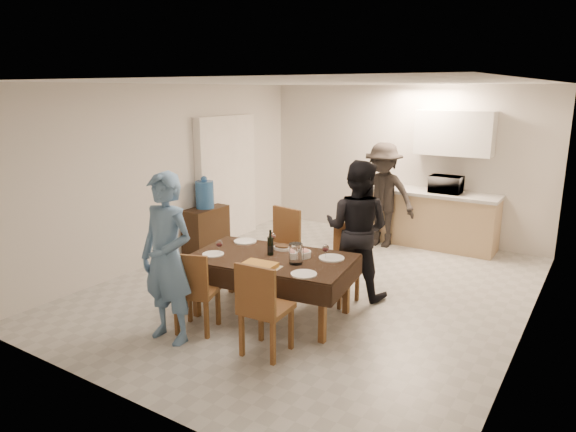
# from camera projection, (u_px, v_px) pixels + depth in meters

# --- Properties ---
(floor) EXTENTS (5.00, 6.00, 0.02)m
(floor) POSITION_uv_depth(u_px,v_px,m) (315.00, 288.00, 6.70)
(floor) COLOR #B6B5B1
(floor) RESTS_ON ground
(ceiling) EXTENTS (5.00, 6.00, 0.02)m
(ceiling) POSITION_uv_depth(u_px,v_px,m) (318.00, 82.00, 6.07)
(ceiling) COLOR white
(ceiling) RESTS_ON wall_back
(wall_back) EXTENTS (5.00, 0.02, 2.60)m
(wall_back) POSITION_uv_depth(u_px,v_px,m) (402.00, 162.00, 8.84)
(wall_back) COLOR silver
(wall_back) RESTS_ON floor
(wall_front) EXTENTS (5.00, 0.02, 2.60)m
(wall_front) POSITION_uv_depth(u_px,v_px,m) (123.00, 253.00, 3.93)
(wall_front) COLOR silver
(wall_front) RESTS_ON floor
(wall_left) EXTENTS (0.02, 6.00, 2.60)m
(wall_left) POSITION_uv_depth(u_px,v_px,m) (171.00, 173.00, 7.69)
(wall_left) COLOR silver
(wall_left) RESTS_ON floor
(wall_right) EXTENTS (0.02, 6.00, 2.60)m
(wall_right) POSITION_uv_depth(u_px,v_px,m) (536.00, 216.00, 5.08)
(wall_right) COLOR silver
(wall_right) RESTS_ON floor
(stub_partition) EXTENTS (0.15, 1.40, 2.10)m
(stub_partition) POSITION_uv_depth(u_px,v_px,m) (227.00, 179.00, 8.69)
(stub_partition) COLOR white
(stub_partition) RESTS_ON floor
(kitchen_base_cabinet) EXTENTS (2.20, 0.60, 0.86)m
(kitchen_base_cabinet) POSITION_uv_depth(u_px,v_px,m) (427.00, 219.00, 8.47)
(kitchen_base_cabinet) COLOR tan
(kitchen_base_cabinet) RESTS_ON floor
(kitchen_worktop) EXTENTS (2.24, 0.64, 0.05)m
(kitchen_worktop) POSITION_uv_depth(u_px,v_px,m) (429.00, 192.00, 8.36)
(kitchen_worktop) COLOR #B1B0AB
(kitchen_worktop) RESTS_ON kitchen_base_cabinet
(upper_cabinet) EXTENTS (1.20, 0.34, 0.70)m
(upper_cabinet) POSITION_uv_depth(u_px,v_px,m) (454.00, 133.00, 8.09)
(upper_cabinet) COLOR white
(upper_cabinet) RESTS_ON wall_back
(dining_table) EXTENTS (1.92, 1.29, 0.70)m
(dining_table) POSITION_uv_depth(u_px,v_px,m) (272.00, 259.00, 5.76)
(dining_table) COLOR black
(dining_table) RESTS_ON floor
(chair_near_left) EXTENTS (0.53, 0.54, 0.49)m
(chair_near_left) POSITION_uv_depth(u_px,v_px,m) (191.00, 284.00, 5.33)
(chair_near_left) COLOR brown
(chair_near_left) RESTS_ON floor
(chair_near_right) EXTENTS (0.46, 0.46, 0.52)m
(chair_near_right) POSITION_uv_depth(u_px,v_px,m) (261.00, 300.00, 4.85)
(chair_near_right) COLOR brown
(chair_near_right) RESTS_ON floor
(chair_far_left) EXTENTS (0.54, 0.54, 0.55)m
(chair_far_left) POSITION_uv_depth(u_px,v_px,m) (272.00, 242.00, 6.53)
(chair_far_left) COLOR brown
(chair_far_left) RESTS_ON floor
(chair_far_right) EXTENTS (0.50, 0.50, 0.51)m
(chair_far_right) POSITION_uv_depth(u_px,v_px,m) (334.00, 258.00, 6.08)
(chair_far_right) COLOR brown
(chair_far_right) RESTS_ON floor
(console) EXTENTS (0.38, 0.75, 0.70)m
(console) POSITION_uv_depth(u_px,v_px,m) (206.00, 229.00, 8.20)
(console) COLOR black
(console) RESTS_ON floor
(water_jug) EXTENTS (0.29, 0.29, 0.43)m
(water_jug) POSITION_uv_depth(u_px,v_px,m) (205.00, 195.00, 8.06)
(water_jug) COLOR #3267AA
(water_jug) RESTS_ON console
(wine_bottle) EXTENTS (0.07, 0.07, 0.29)m
(wine_bottle) POSITION_uv_depth(u_px,v_px,m) (270.00, 242.00, 5.78)
(wine_bottle) COLOR black
(wine_bottle) RESTS_ON dining_table
(water_pitcher) EXTENTS (0.15, 0.15, 0.22)m
(water_pitcher) POSITION_uv_depth(u_px,v_px,m) (296.00, 254.00, 5.50)
(water_pitcher) COLOR white
(water_pitcher) RESTS_ON dining_table
(savoury_tart) EXTENTS (0.44, 0.35, 0.05)m
(savoury_tart) POSITION_uv_depth(u_px,v_px,m) (259.00, 266.00, 5.38)
(savoury_tart) COLOR #CC8C3B
(savoury_tart) RESTS_ON dining_table
(salad_bowl) EXTENTS (0.18, 0.18, 0.07)m
(salad_bowl) POSITION_uv_depth(u_px,v_px,m) (303.00, 254.00, 5.73)
(salad_bowl) COLOR white
(salad_bowl) RESTS_ON dining_table
(mushroom_dish) EXTENTS (0.19, 0.19, 0.03)m
(mushroom_dish) POSITION_uv_depth(u_px,v_px,m) (282.00, 248.00, 6.00)
(mushroom_dish) COLOR white
(mushroom_dish) RESTS_ON dining_table
(wine_glass_a) EXTENTS (0.08, 0.08, 0.17)m
(wine_glass_a) POSITION_uv_depth(u_px,v_px,m) (219.00, 247.00, 5.81)
(wine_glass_a) COLOR white
(wine_glass_a) RESTS_ON dining_table
(wine_glass_b) EXTENTS (0.08, 0.08, 0.17)m
(wine_glass_b) POSITION_uv_depth(u_px,v_px,m) (326.00, 252.00, 5.64)
(wine_glass_b) COLOR white
(wine_glass_b) RESTS_ON dining_table
(wine_glass_c) EXTENTS (0.08, 0.08, 0.18)m
(wine_glass_c) POSITION_uv_depth(u_px,v_px,m) (272.00, 240.00, 6.08)
(wine_glass_c) COLOR white
(wine_glass_c) RESTS_ON dining_table
(plate_near_left) EXTENTS (0.24, 0.24, 0.01)m
(plate_near_left) POSITION_uv_depth(u_px,v_px,m) (213.00, 254.00, 5.82)
(plate_near_left) COLOR white
(plate_near_left) RESTS_ON dining_table
(plate_near_right) EXTENTS (0.27, 0.27, 0.02)m
(plate_near_right) POSITION_uv_depth(u_px,v_px,m) (304.00, 274.00, 5.19)
(plate_near_right) COLOR white
(plate_near_right) RESTS_ON dining_table
(plate_far_left) EXTENTS (0.28, 0.28, 0.02)m
(plate_far_left) POSITION_uv_depth(u_px,v_px,m) (245.00, 241.00, 6.31)
(plate_far_left) COLOR white
(plate_far_left) RESTS_ON dining_table
(plate_far_right) EXTENTS (0.28, 0.28, 0.02)m
(plate_far_right) POSITION_uv_depth(u_px,v_px,m) (332.00, 258.00, 5.68)
(plate_far_right) COLOR white
(plate_far_right) RESTS_ON dining_table
(microwave) EXTENTS (0.49, 0.33, 0.27)m
(microwave) POSITION_uv_depth(u_px,v_px,m) (446.00, 184.00, 8.18)
(microwave) COLOR white
(microwave) RESTS_ON kitchen_worktop
(person_near) EXTENTS (0.64, 0.43, 1.75)m
(person_near) POSITION_uv_depth(u_px,v_px,m) (167.00, 259.00, 5.13)
(person_near) COLOR #597FA9
(person_near) RESTS_ON floor
(person_far) EXTENTS (0.89, 0.73, 1.71)m
(person_far) POSITION_uv_depth(u_px,v_px,m) (357.00, 229.00, 6.28)
(person_far) COLOR black
(person_far) RESTS_ON floor
(person_kitchen) EXTENTS (1.10, 0.63, 1.70)m
(person_kitchen) POSITION_uv_depth(u_px,v_px,m) (383.00, 195.00, 8.33)
(person_kitchen) COLOR black
(person_kitchen) RESTS_ON floor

